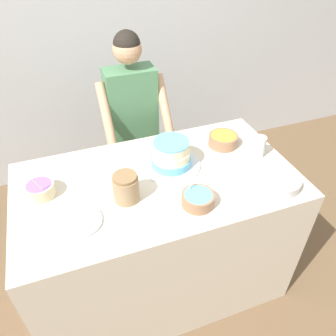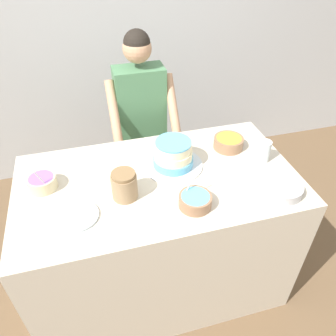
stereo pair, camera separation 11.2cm
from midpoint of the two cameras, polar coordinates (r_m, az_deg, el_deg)
The scene contains 12 objects.
ground_plane at distance 2.33m, azimuth 3.14°, elevation -27.11°, with size 14.00×14.00×0.00m, color brown.
wall_back at distance 2.98m, azimuth -8.36°, elevation 22.14°, with size 10.00×0.05×2.60m.
counter at distance 2.14m, azimuth 0.03°, elevation -11.69°, with size 1.55×0.85×0.95m.
person_baker at distance 2.39m, azimuth -3.33°, elevation 8.92°, with size 0.46×0.42×1.55m.
cake at distance 1.85m, azimuth 2.64°, elevation 2.15°, with size 0.34×0.34×0.17m.
frosting_bowl_blue at distance 1.64m, azimuth 6.72°, elevation -5.68°, with size 0.16×0.16×0.16m.
frosting_bowl_orange at distance 2.06m, azimuth 12.02°, elevation 4.37°, with size 0.18×0.18×0.07m.
frosting_bowl_white at distance 1.82m, azimuth 20.91°, elevation -3.34°, with size 0.21×0.21×0.06m.
frosting_bowl_purple at distance 1.83m, azimuth -19.46°, elevation -2.39°, with size 0.15×0.15×0.16m.
drinking_glass at distance 1.99m, azimuth 17.90°, elevation 2.77°, with size 0.07×0.07×0.13m.
ceramic_plate at distance 1.64m, azimuth -13.67°, elevation -8.20°, with size 0.21×0.21×0.01m.
stoneware_jar at distance 1.66m, azimuth -5.70°, elevation -3.06°, with size 0.13×0.13×0.15m.
Camera 2 is at (-0.31, -0.91, 2.12)m, focal length 35.00 mm.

